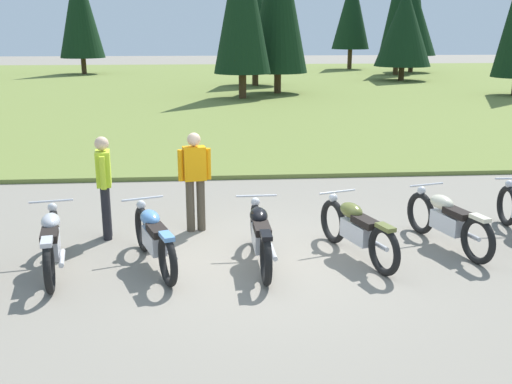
{
  "coord_description": "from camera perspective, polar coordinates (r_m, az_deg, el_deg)",
  "views": [
    {
      "loc": [
        -0.69,
        -8.01,
        3.29
      ],
      "look_at": [
        0.0,
        0.6,
        0.9
      ],
      "focal_mm": 41.46,
      "sensor_mm": 36.0,
      "label": 1
    }
  ],
  "objects": [
    {
      "name": "ground_plane",
      "position": [
        8.69,
        0.32,
        -6.79
      ],
      "size": [
        140.0,
        140.0,
        0.0
      ],
      "primitive_type": "plane",
      "color": "gray"
    },
    {
      "name": "grass_moorland",
      "position": [
        35.1,
        -3.47,
        10.12
      ],
      "size": [
        80.0,
        44.0,
        0.1
      ],
      "primitive_type": "cube",
      "color": "olive",
      "rests_on": "ground"
    },
    {
      "name": "forest_treeline",
      "position": [
        39.82,
        4.44,
        16.98
      ],
      "size": [
        38.98,
        27.04,
        8.59
      ],
      "color": "#47331E",
      "rests_on": "ground"
    },
    {
      "name": "motorcycle_silver",
      "position": [
        8.7,
        -19.11,
        -4.56
      ],
      "size": [
        0.7,
        2.08,
        0.88
      ],
      "color": "black",
      "rests_on": "ground"
    },
    {
      "name": "motorcycle_sky_blue",
      "position": [
        8.51,
        -9.82,
        -4.35
      ],
      "size": [
        0.89,
        2.01,
        0.88
      ],
      "color": "black",
      "rests_on": "ground"
    },
    {
      "name": "motorcycle_black",
      "position": [
        8.48,
        0.42,
        -4.19
      ],
      "size": [
        0.62,
        2.1,
        0.88
      ],
      "color": "black",
      "rests_on": "ground"
    },
    {
      "name": "motorcycle_olive",
      "position": [
        8.86,
        9.68,
        -3.55
      ],
      "size": [
        0.86,
        2.03,
        0.88
      ],
      "color": "black",
      "rests_on": "ground"
    },
    {
      "name": "motorcycle_cream",
      "position": [
        9.6,
        17.97,
        -2.6
      ],
      "size": [
        0.78,
        2.05,
        0.88
      ],
      "color": "black",
      "rests_on": "ground"
    },
    {
      "name": "rider_in_hivis_vest",
      "position": [
        9.8,
        -5.92,
        1.55
      ],
      "size": [
        0.54,
        0.28,
        1.67
      ],
      "color": "#4C4233",
      "rests_on": "ground"
    },
    {
      "name": "rider_near_row_end",
      "position": [
        9.7,
        -14.44,
        1.0
      ],
      "size": [
        0.26,
        0.55,
        1.67
      ],
      "color": "black",
      "rests_on": "ground"
    }
  ]
}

